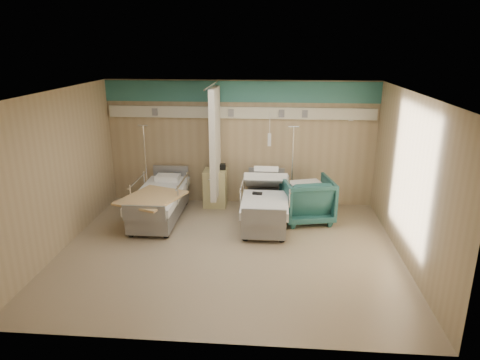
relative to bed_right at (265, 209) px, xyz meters
name	(u,v)px	position (x,y,z in m)	size (l,w,h in m)	color
ground	(229,250)	(-0.60, -1.30, -0.32)	(6.00, 5.00, 0.00)	gray
room_walls	(228,146)	(-0.63, -1.05, 1.55)	(6.04, 5.04, 2.82)	tan
bed_right	(265,209)	(0.00, 0.00, 0.00)	(1.00, 2.16, 0.63)	white
bed_left	(160,205)	(-2.20, 0.00, 0.00)	(1.00, 2.16, 0.63)	white
bedside_cabinet	(215,188)	(-1.15, 0.90, 0.11)	(0.50, 0.48, 0.85)	#D4C784
visitor_armchair	(307,199)	(0.86, 0.22, 0.15)	(0.99, 1.02, 0.93)	#205251
waffle_blanket	(307,177)	(0.84, 0.17, 0.65)	(0.66, 0.58, 0.07)	silver
iv_stand_right	(291,192)	(0.56, 0.86, 0.07)	(0.33, 0.33, 1.87)	silver
iv_stand_left	(148,190)	(-2.68, 0.76, 0.07)	(0.33, 0.33, 1.87)	silver
call_remote	(257,193)	(-0.16, -0.03, 0.34)	(0.20, 0.09, 0.04)	black
tan_blanket	(151,198)	(-2.22, -0.46, 0.34)	(0.97, 1.22, 0.04)	tan
toiletry_bag	(221,167)	(-1.03, 0.95, 0.60)	(0.22, 0.14, 0.12)	black
white_cup	(212,166)	(-1.24, 0.98, 0.60)	(0.09, 0.09, 0.13)	white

